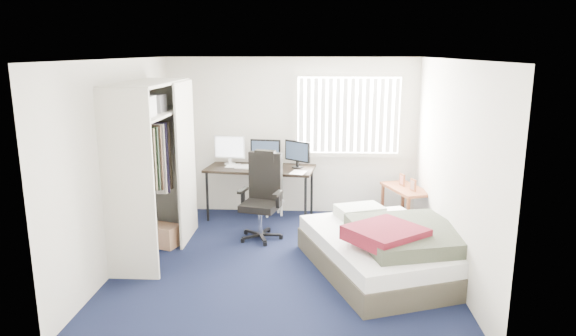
# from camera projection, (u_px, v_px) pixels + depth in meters

# --- Properties ---
(ground) EXTENTS (4.20, 4.20, 0.00)m
(ground) POSITION_uv_depth(u_px,v_px,m) (283.00, 261.00, 6.48)
(ground) COLOR black
(ground) RESTS_ON ground
(room_shell) EXTENTS (4.20, 4.20, 4.20)m
(room_shell) POSITION_uv_depth(u_px,v_px,m) (283.00, 144.00, 6.14)
(room_shell) COLOR silver
(room_shell) RESTS_ON ground
(window_assembly) EXTENTS (1.72, 0.09, 1.32)m
(window_assembly) POSITION_uv_depth(u_px,v_px,m) (348.00, 115.00, 8.06)
(window_assembly) COLOR white
(window_assembly) RESTS_ON ground
(closet) EXTENTS (0.64, 1.84, 2.22)m
(closet) POSITION_uv_depth(u_px,v_px,m) (153.00, 151.00, 6.53)
(closet) COLOR beige
(closet) RESTS_ON ground
(desk) EXTENTS (1.74, 0.98, 1.28)m
(desk) POSITION_uv_depth(u_px,v_px,m) (261.00, 166.00, 8.02)
(desk) COLOR black
(desk) RESTS_ON ground
(office_chair) EXTENTS (0.70, 0.70, 1.23)m
(office_chair) POSITION_uv_depth(u_px,v_px,m) (262.00, 205.00, 7.23)
(office_chair) COLOR black
(office_chair) RESTS_ON ground
(footstool) EXTENTS (0.40, 0.36, 0.26)m
(footstool) POSITION_uv_depth(u_px,v_px,m) (273.00, 203.00, 8.25)
(footstool) COLOR white
(footstool) RESTS_ON ground
(nightstand) EXTENTS (0.70, 0.97, 0.78)m
(nightstand) POSITION_uv_depth(u_px,v_px,m) (406.00, 192.00, 7.67)
(nightstand) COLOR brown
(nightstand) RESTS_ON ground
(bed) EXTENTS (2.17, 2.47, 0.68)m
(bed) POSITION_uv_depth(u_px,v_px,m) (388.00, 248.00, 6.14)
(bed) COLOR #433D30
(bed) RESTS_ON ground
(pine_box) EXTENTS (0.46, 0.40, 0.29)m
(pine_box) POSITION_uv_depth(u_px,v_px,m) (164.00, 235.00, 6.96)
(pine_box) COLOR #AA7955
(pine_box) RESTS_ON ground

